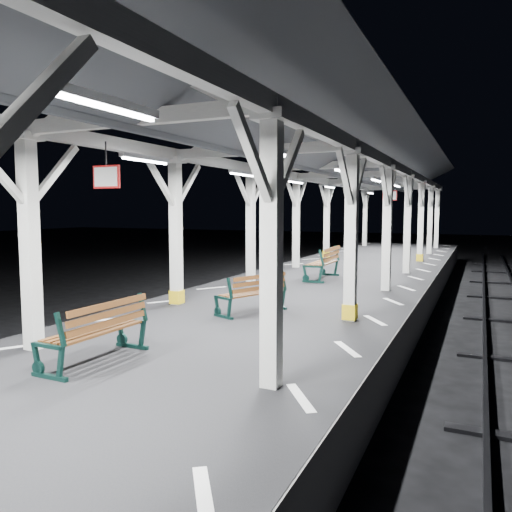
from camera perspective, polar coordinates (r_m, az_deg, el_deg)
The scene contains 9 objects.
ground at distance 9.20m, azimuth -5.24°, elevation -14.83°, with size 120.00×120.00×0.00m, color black.
platform at distance 9.03m, azimuth -5.26°, elevation -11.86°, with size 6.00×50.00×1.00m, color black.
hazard_stripes_left at distance 10.30m, azimuth -17.31°, elevation -7.02°, with size 1.00×48.00×0.01m, color silver.
hazard_stripes_right at distance 8.01m, azimuth 10.39°, elevation -10.42°, with size 1.00×48.00×0.01m, color silver.
track_left at distance 12.32m, azimuth -26.22°, elevation -9.73°, with size 2.20×60.00×0.16m.
canopy at distance 8.72m, azimuth -5.57°, elevation 14.53°, with size 5.40×49.00×4.65m.
bench_near at distance 7.44m, azimuth -17.48°, elevation -8.03°, with size 0.67×1.68×0.90m.
bench_mid at distance 10.40m, azimuth -0.20°, elevation -4.16°, with size 1.14×1.65×0.84m.
bench_far at distance 15.62m, azimuth 7.91°, elevation -0.68°, with size 0.73×1.88×1.01m.
Camera 1 is at (4.28, -7.49, 3.17)m, focal length 35.00 mm.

